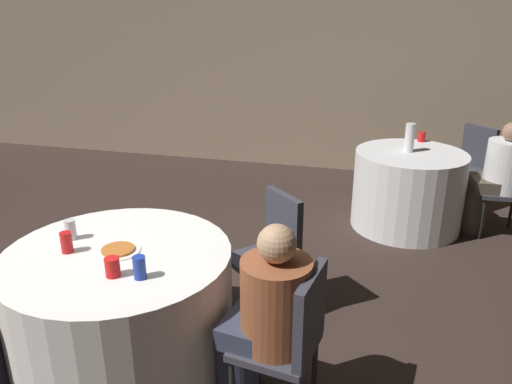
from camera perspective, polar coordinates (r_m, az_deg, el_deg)
The scene contains 16 objects.
ground_plane at distance 3.52m, azimuth -16.82°, elevation -16.48°, with size 16.00×16.00×0.00m, color #332621.
wall_back at distance 6.66m, azimuth 0.42°, elevation 15.01°, with size 16.00×0.06×2.80m.
table_near at distance 3.15m, azimuth -14.99°, elevation -12.81°, with size 1.31×1.31×0.75m.
table_far at distance 5.06m, azimuth 16.93°, elevation 0.23°, with size 1.05×1.05×0.75m.
chair_near_east at distance 2.62m, azimuth 4.19°, elevation -15.78°, with size 0.46×0.46×0.88m.
chair_near_northeast at distance 3.45m, azimuth 1.91°, elevation -5.99°, with size 0.57×0.57×0.88m.
chair_far_northeast at distance 5.73m, azimuth 23.42°, elevation 3.33°, with size 0.57×0.57×0.88m.
person_floral_shirt at distance 2.64m, azimuth 0.87°, elevation -14.25°, with size 0.52×0.39×1.10m.
person_white_shirt at distance 5.14m, azimuth 25.77°, elevation 1.52°, with size 0.52×0.37×1.08m.
pizza_plate_near at distance 2.97m, azimuth -15.49°, elevation -6.41°, with size 0.25×0.25×0.02m.
soda_can_blue at distance 2.65m, azimuth -13.17°, elevation -8.39°, with size 0.07×0.07×0.12m.
soda_can_red at distance 3.03m, azimuth -20.84°, elevation -5.40°, with size 0.07×0.07×0.12m.
soda_can_silver at distance 3.18m, azimuth -20.48°, elevation -4.07°, with size 0.07×0.07×0.12m.
cup_near at distance 2.70m, azimuth -16.09°, elevation -8.24°, with size 0.08×0.08×0.10m.
bottle_far at distance 4.93m, azimuth 17.15°, elevation 5.95°, with size 0.09×0.09×0.27m.
cup_far at distance 5.36m, azimuth 18.40°, elevation 6.00°, with size 0.07×0.07×0.10m.
Camera 1 is at (1.61, -2.33, 2.09)m, focal length 35.00 mm.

